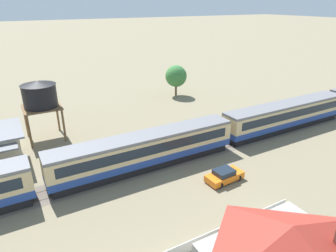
% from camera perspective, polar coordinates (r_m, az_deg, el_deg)
% --- Properties ---
extents(ground_plane, '(600.00, 600.00, 0.00)m').
position_cam_1_polar(ground_plane, '(53.02, 27.42, 1.18)').
color(ground_plane, '#7A7056').
extents(passenger_train, '(87.96, 3.10, 3.93)m').
position_cam_1_polar(passenger_train, '(38.56, 11.13, -0.59)').
color(passenger_train, '#234293').
rests_on(passenger_train, ground_plane).
extents(railway_track, '(139.65, 3.60, 0.04)m').
position_cam_1_polar(railway_track, '(37.98, 7.90, -4.37)').
color(railway_track, '#665B51').
rests_on(railway_track, ground_plane).
extents(water_tower, '(4.63, 4.63, 7.96)m').
position_cam_1_polar(water_tower, '(41.63, -23.25, 5.43)').
color(water_tower, brown).
rests_on(water_tower, ground_plane).
extents(parked_car_orange, '(4.10, 2.01, 1.33)m').
position_cam_1_polar(parked_car_orange, '(31.62, 10.68, -9.25)').
color(parked_car_orange, orange).
rests_on(parked_car_orange, ground_plane).
extents(yard_tree_0, '(4.13, 4.13, 5.93)m').
position_cam_1_polar(yard_tree_0, '(58.17, 1.54, 9.47)').
color(yard_tree_0, brown).
rests_on(yard_tree_0, ground_plane).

